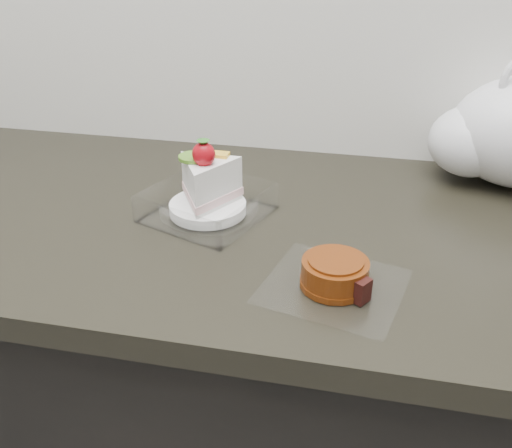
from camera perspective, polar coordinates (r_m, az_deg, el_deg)
counter at (r=1.22m, az=-1.04°, el=-18.22°), size 2.04×0.64×0.90m
cake_tray at (r=0.93m, az=-4.90°, el=2.89°), size 0.22×0.22×0.14m
mooncake_wrap at (r=0.77m, az=7.96°, el=-5.19°), size 0.21×0.20×0.04m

